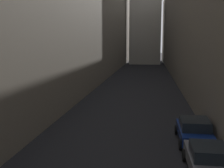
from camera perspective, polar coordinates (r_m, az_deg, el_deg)
name	(u,v)px	position (r m, az deg, el deg)	size (l,w,h in m)	color
ground_plane	(139,83)	(43.59, 5.43, 0.29)	(264.00, 264.00, 0.00)	black
building_block_left	(61,2)	(47.78, -10.12, 15.82)	(14.17, 108.00, 24.80)	#756B5B
building_block_right	(222,18)	(46.48, 21.23, 12.25)	(13.34, 108.00, 19.38)	#60594F
parked_car_right_third	(208,160)	(14.11, 18.74, -14.23)	(1.95, 4.35, 1.45)	#4C4C51
parked_car_right_far	(194,130)	(18.18, 16.12, -8.87)	(2.04, 4.11, 1.48)	navy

